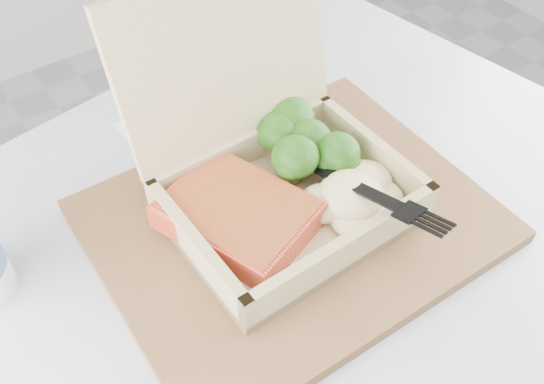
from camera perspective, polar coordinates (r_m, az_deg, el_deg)
cafe_table at (r=0.72m, az=5.64°, el=-14.21°), size 0.81×0.81×0.70m
serving_tray at (r=0.58m, az=1.82°, el=-2.78°), size 0.36×0.29×0.02m
takeout_container at (r=0.55m, az=-0.30°, el=3.23°), size 0.21×0.21×0.20m
salmon_fillet at (r=0.54m, az=-3.23°, el=-2.18°), size 0.13×0.15×0.03m
broccoli_pile at (r=0.60m, az=3.48°, el=4.50°), size 0.11×0.11×0.04m
mashed_potatoes at (r=0.56m, az=7.45°, el=-0.36°), size 0.10×0.09×0.03m
plastic_fork at (r=0.56m, az=5.56°, el=2.07°), size 0.04×0.17×0.03m
receipt at (r=0.67m, az=-9.78°, el=4.62°), size 0.07×0.13×0.00m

